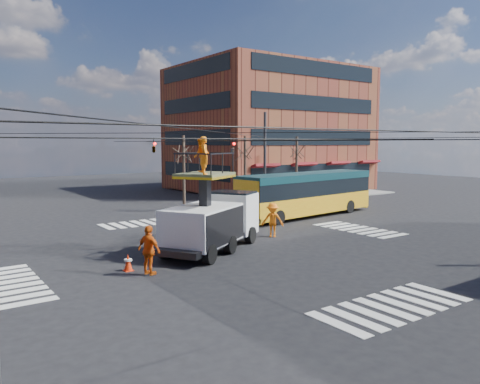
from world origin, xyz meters
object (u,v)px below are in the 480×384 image
Objects in this scene: city_bus at (307,193)px; traffic_cone at (128,262)px; flagger at (273,220)px; worker_ground at (149,250)px; utility_truck at (213,212)px.

city_bus reaches higher than traffic_cone.
city_bus is 8.32m from flagger.
worker_ground is at bearing -65.97° from traffic_cone.
city_bus is 17.23× the size of traffic_cone.
utility_truck reaches higher than worker_ground.
worker_ground reaches higher than flagger.
traffic_cone is (-16.52, -6.55, -1.36)m from city_bus.
utility_truck is at bearing -162.00° from city_bus.
worker_ground is at bearing -114.64° from flagger.
worker_ground is 1.05× the size of flagger.
flagger reaches higher than traffic_cone.
traffic_cone is 9.80m from flagger.
flagger is at bearing -153.73° from city_bus.
flagger is at bearing -21.23° from utility_truck.
traffic_cone is 0.37× the size of flagger.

